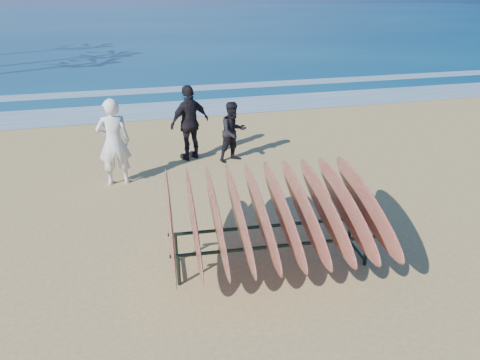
{
  "coord_description": "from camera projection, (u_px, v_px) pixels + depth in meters",
  "views": [
    {
      "loc": [
        -2.03,
        -6.58,
        4.15
      ],
      "look_at": [
        0.0,
        0.8,
        0.95
      ],
      "focal_mm": 35.0,
      "sensor_mm": 36.0,
      "label": 1
    }
  ],
  "objects": [
    {
      "name": "ground",
      "position": [
        252.0,
        249.0,
        7.96
      ],
      "size": [
        120.0,
        120.0,
        0.0
      ],
      "primitive_type": "plane",
      "color": "tan",
      "rests_on": "ground"
    },
    {
      "name": "surfboard_rack",
      "position": [
        272.0,
        212.0,
        7.2
      ],
      "size": [
        3.39,
        3.02,
        1.49
      ],
      "rotation": [
        0.0,
        0.0,
        -0.09
      ],
      "color": "black",
      "rests_on": "ground"
    },
    {
      "name": "foam_far",
      "position": [
        161.0,
        90.0,
        19.96
      ],
      "size": [
        160.0,
        160.0,
        0.0
      ],
      "primitive_type": "plane",
      "color": "white",
      "rests_on": "ground"
    },
    {
      "name": "foam_near",
      "position": [
        172.0,
        109.0,
        16.85
      ],
      "size": [
        160.0,
        160.0,
        0.0
      ],
      "primitive_type": "plane",
      "color": "white",
      "rests_on": "ground"
    },
    {
      "name": "person_dark_b",
      "position": [
        190.0,
        123.0,
        11.75
      ],
      "size": [
        1.21,
        0.89,
        1.9
      ],
      "primitive_type": "imported",
      "rotation": [
        0.0,
        0.0,
        3.57
      ],
      "color": "black",
      "rests_on": "ground"
    },
    {
      "name": "person_white",
      "position": [
        114.0,
        142.0,
        10.22
      ],
      "size": [
        0.73,
        0.49,
        1.95
      ],
      "primitive_type": "imported",
      "rotation": [
        0.0,
        0.0,
        3.17
      ],
      "color": "white",
      "rests_on": "ground"
    },
    {
      "name": "ocean",
      "position": [
        122.0,
        22.0,
        56.87
      ],
      "size": [
        160.0,
        160.0,
        0.0
      ],
      "primitive_type": "plane",
      "color": "navy",
      "rests_on": "ground"
    },
    {
      "name": "person_dark_a",
      "position": [
        233.0,
        132.0,
        11.67
      ],
      "size": [
        0.88,
        0.77,
        1.52
      ],
      "primitive_type": "imported",
      "rotation": [
        0.0,
        0.0,
        0.31
      ],
      "color": "black",
      "rests_on": "ground"
    }
  ]
}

